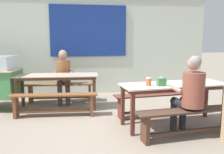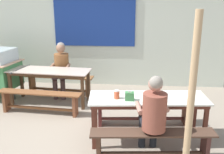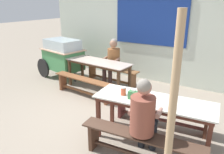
{
  "view_description": "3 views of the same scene",
  "coord_description": "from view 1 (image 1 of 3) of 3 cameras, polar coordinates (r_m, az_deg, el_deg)",
  "views": [
    {
      "loc": [
        -0.53,
        -4.22,
        1.54
      ],
      "look_at": [
        0.28,
        0.46,
        0.78
      ],
      "focal_mm": 39.32,
      "sensor_mm": 36.0,
      "label": 1
    },
    {
      "loc": [
        1.01,
        -4.22,
        2.29
      ],
      "look_at": [
        0.59,
        0.73,
        0.76
      ],
      "focal_mm": 42.48,
      "sensor_mm": 36.0,
      "label": 2
    },
    {
      "loc": [
        2.33,
        -3.28,
        2.21
      ],
      "look_at": [
        0.14,
        0.29,
        0.76
      ],
      "focal_mm": 35.35,
      "sensor_mm": 36.0,
      "label": 3
    }
  ],
  "objects": [
    {
      "name": "ground_plane",
      "position": [
        4.53,
        -2.6,
        -10.83
      ],
      "size": [
        40.0,
        40.0,
        0.0
      ],
      "primitive_type": "plane",
      "color": "gray"
    },
    {
      "name": "dining_table_far",
      "position": [
        5.45,
        -12.68,
        -0.33
      ],
      "size": [
        1.81,
        0.74,
        0.75
      ],
      "color": "#BFAC9E",
      "rests_on": "ground_plane"
    },
    {
      "name": "condiment_jar",
      "position": [
        4.12,
        8.5,
        -1.1
      ],
      "size": [
        0.09,
        0.09,
        0.13
      ],
      "color": "#DA5535",
      "rests_on": "dining_table_near"
    },
    {
      "name": "person_near_front",
      "position": [
        3.99,
        17.75,
        -3.21
      ],
      "size": [
        0.48,
        0.6,
        1.28
      ],
      "color": "black",
      "rests_on": "ground_plane"
    },
    {
      "name": "bench_near_back",
      "position": [
        4.98,
        10.84,
        -5.44
      ],
      "size": [
        1.84,
        0.47,
        0.45
      ],
      "color": "brown",
      "rests_on": "ground_plane"
    },
    {
      "name": "backdrop_wall",
      "position": [
        6.82,
        -5.47,
        8.33
      ],
      "size": [
        6.72,
        0.23,
        2.78
      ],
      "color": "silver",
      "rests_on": "ground_plane"
    },
    {
      "name": "person_center_facing",
      "position": [
        5.92,
        -11.24,
        0.93
      ],
      "size": [
        0.45,
        0.56,
        1.26
      ],
      "color": "#4C3634",
      "rests_on": "ground_plane"
    },
    {
      "name": "dining_table_near",
      "position": [
        4.41,
        14.19,
        -2.51
      ],
      "size": [
        1.92,
        0.8,
        0.75
      ],
      "color": "silver",
      "rests_on": "ground_plane"
    },
    {
      "name": "bench_near_front",
      "position": [
        4.03,
        17.96,
        -9.19
      ],
      "size": [
        1.79,
        0.43,
        0.45
      ],
      "color": "#4B3427",
      "rests_on": "ground_plane"
    },
    {
      "name": "bench_far_back",
      "position": [
        6.07,
        -11.9,
        -2.83
      ],
      "size": [
        1.67,
        0.42,
        0.45
      ],
      "color": "brown",
      "rests_on": "ground_plane"
    },
    {
      "name": "bench_far_front",
      "position": [
        4.97,
        -13.35,
        -5.57
      ],
      "size": [
        1.72,
        0.38,
        0.45
      ],
      "color": "brown",
      "rests_on": "ground_plane"
    },
    {
      "name": "tissue_box",
      "position": [
        4.14,
        11.42,
        -1.13
      ],
      "size": [
        0.14,
        0.1,
        0.15
      ],
      "color": "#3B7C46",
      "rests_on": "dining_table_near"
    }
  ]
}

